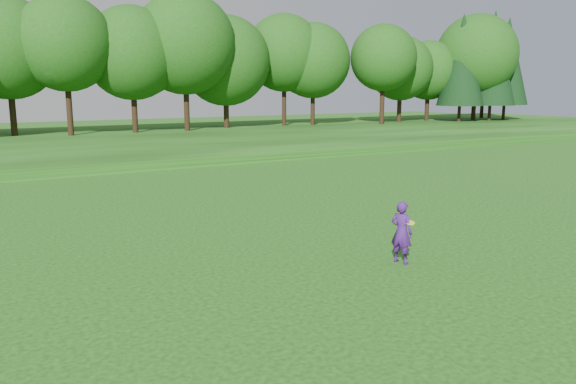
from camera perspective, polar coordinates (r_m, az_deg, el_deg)
ground at (r=12.44m, az=-2.51°, el=-10.30°), size 140.00×140.00×0.00m
berm at (r=44.80m, az=-23.45°, el=4.41°), size 130.00×30.00×0.60m
walking_path at (r=31.08m, az=-20.10°, el=1.76°), size 130.00×1.60×0.04m
treeline at (r=48.72m, az=-24.76°, el=13.95°), size 104.00×7.00×15.00m
woman at (r=14.59m, az=11.46°, el=-4.02°), size 0.55×0.68×1.61m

